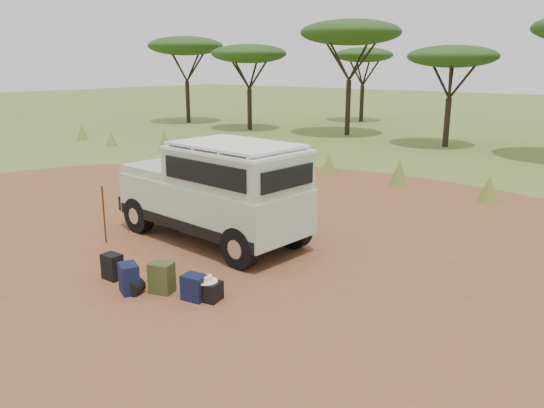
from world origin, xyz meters
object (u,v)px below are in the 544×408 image
Objects in this scene: hard_case at (207,291)px; backpack_navy at (129,278)px; backpack_olive at (162,278)px; duffel_navy at (194,287)px; walking_staff at (104,214)px; backpack_black at (112,267)px; safari_vehicle at (217,194)px.

backpack_navy is at bearing -164.42° from hard_case.
backpack_olive is at bearing -172.02° from hard_case.
backpack_olive is at bearing -175.80° from duffel_navy.
backpack_black is (1.73, -1.06, -0.47)m from walking_staff.
backpack_black is 1.10× the size of duffel_navy.
walking_staff is at bearing -130.29° from safari_vehicle.
walking_staff is 2.75× the size of backpack_olive.
duffel_navy is at bearing 7.75° from backpack_black.
backpack_olive is (1.21, -2.66, -0.84)m from safari_vehicle.
backpack_olive is 0.89m from hard_case.
duffel_navy is (1.87, -2.50, -0.89)m from safari_vehicle.
backpack_olive reaches higher than backpack_navy.
backpack_olive is at bearing 62.43° from backpack_navy.
backpack_black is at bearing -179.16° from duffel_navy.
duffel_navy is 0.22m from hard_case.
walking_staff is 3.26× the size of hard_case.
safari_vehicle is 10.40× the size of hard_case.
backpack_navy is (0.75, -0.19, 0.02)m from backpack_black.
safari_vehicle is 3.22m from backpack_navy.
backpack_black is 1.22m from backpack_olive.
backpack_black is at bearing -88.94° from walking_staff.
hard_case is at bearing 28.35° from duffel_navy.
safari_vehicle is 10.95× the size of duffel_navy.
duffel_navy is at bearing -69.01° from walking_staff.
walking_staff reaches higher than backpack_black.
safari_vehicle is 8.77× the size of backpack_olive.
hard_case is (0.17, 0.13, -0.06)m from duffel_navy.
hard_case is at bearing -45.23° from safari_vehicle.
duffel_navy is (3.60, -0.73, -0.50)m from walking_staff.
walking_staff is at bearing 159.87° from hard_case.
backpack_navy is at bearing -71.94° from safari_vehicle.
backpack_olive is at bearing -74.34° from walking_staff.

